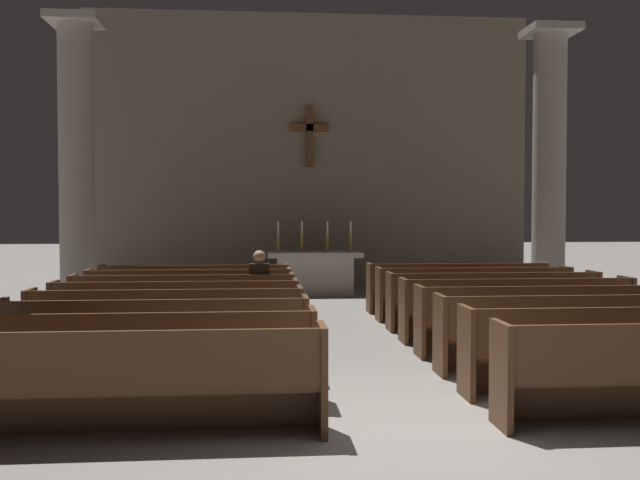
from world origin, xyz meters
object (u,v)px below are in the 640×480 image
(pew_left_row_7, at_px, (190,296))
(candlestick_outer_right, at_px, (351,242))
(lone_worshipper, at_px, (259,289))
(candlestick_outer_left, at_px, (278,242))
(column_left_second, at_px, (77,165))
(pew_left_row_3, at_px, (155,339))
(pew_left_row_5, at_px, (176,313))
(pew_right_row_5, at_px, (517,309))
(pew_right_row_6, at_px, (493,300))
(column_right_second, at_px, (549,168))
(pew_left_row_6, at_px, (184,304))
(pew_left_row_4, at_px, (167,325))
(pew_left_row_8, at_px, (195,290))
(pew_right_row_2, at_px, (626,350))
(pew_right_row_8, at_px, (457,287))
(pew_right_row_7, at_px, (474,293))
(pew_left_row_1, at_px, (120,383))
(candlestick_inner_left, at_px, (302,242))
(pew_right_row_4, at_px, (545,320))
(candlestick_inner_right, at_px, (327,242))
(pew_left_row_2, at_px, (140,358))
(altar, at_px, (315,272))
(pew_right_row_3, at_px, (581,333))

(pew_left_row_7, distance_m, candlestick_outer_right, 5.52)
(lone_worshipper, bearing_deg, candlestick_outer_left, 85.04)
(column_left_second, bearing_deg, pew_left_row_3, -70.43)
(pew_left_row_5, bearing_deg, pew_right_row_5, 0.00)
(pew_right_row_6, xyz_separation_m, column_right_second, (2.60, 4.07, 2.44))
(lone_worshipper, bearing_deg, pew_left_row_6, -178.16)
(pew_left_row_4, height_order, lone_worshipper, lone_worshipper)
(pew_left_row_3, xyz_separation_m, pew_left_row_5, (0.00, 2.15, 0.00))
(pew_left_row_8, height_order, lone_worshipper, lone_worshipper)
(pew_left_row_4, xyz_separation_m, candlestick_outer_left, (1.66, 7.54, 0.76))
(pew_left_row_7, height_order, lone_worshipper, lone_worshipper)
(pew_left_row_4, height_order, pew_left_row_6, same)
(pew_right_row_2, height_order, pew_right_row_8, same)
(pew_left_row_4, bearing_deg, column_right_second, 39.26)
(pew_left_row_6, distance_m, column_right_second, 8.97)
(pew_right_row_7, xyz_separation_m, pew_right_row_8, (0.00, 1.08, 0.00))
(pew_left_row_6, height_order, candlestick_outer_left, candlestick_outer_left)
(pew_left_row_7, height_order, pew_right_row_7, same)
(column_right_second, relative_size, candlestick_outer_right, 8.45)
(pew_left_row_1, height_order, pew_left_row_5, same)
(candlestick_outer_right, bearing_deg, candlestick_outer_left, 180.00)
(pew_left_row_6, bearing_deg, candlestick_inner_left, 67.72)
(column_left_second, bearing_deg, pew_right_row_6, -28.12)
(pew_right_row_7, bearing_deg, pew_right_row_4, -90.00)
(candlestick_inner_right, bearing_deg, pew_right_row_2, -77.17)
(candlestick_inner_left, distance_m, candlestick_outer_right, 1.15)
(pew_left_row_8, xyz_separation_m, lone_worshipper, (1.19, -2.11, 0.22))
(pew_left_row_7, xyz_separation_m, pew_right_row_5, (5.02, -2.15, 0.00))
(pew_right_row_5, relative_size, pew_right_row_7, 1.00)
(pew_left_row_2, xyz_separation_m, column_left_second, (-2.60, 8.38, 2.44))
(pew_left_row_1, height_order, lone_worshipper, lone_worshipper)
(pew_left_row_4, xyz_separation_m, candlestick_outer_right, (3.36, 7.54, 0.76))
(pew_right_row_5, xyz_separation_m, altar, (-2.51, 6.47, 0.06))
(column_right_second, bearing_deg, pew_left_row_6, -151.88)
(candlestick_inner_left, xyz_separation_m, candlestick_outer_right, (1.15, 0.00, 0.00))
(pew_left_row_3, relative_size, pew_left_row_4, 1.00)
(pew_right_row_5, distance_m, candlestick_outer_left, 7.33)
(candlestick_outer_left, bearing_deg, pew_right_row_5, -62.55)
(pew_right_row_8, distance_m, lone_worshipper, 4.37)
(pew_left_row_6, relative_size, pew_right_row_4, 1.00)
(pew_left_row_8, xyz_separation_m, pew_right_row_8, (5.02, 0.00, 0.00))
(pew_right_row_3, height_order, pew_right_row_8, same)
(candlestick_outer_left, bearing_deg, column_left_second, -162.75)
(pew_right_row_2, distance_m, candlestick_outer_left, 10.29)
(pew_left_row_2, relative_size, pew_left_row_8, 1.00)
(pew_left_row_6, relative_size, pew_right_row_6, 1.00)
(pew_right_row_5, xyz_separation_m, column_right_second, (2.60, 5.15, 2.44))
(pew_left_row_7, distance_m, pew_right_row_3, 6.61)
(pew_left_row_8, distance_m, lone_worshipper, 2.44)
(column_right_second, xyz_separation_m, candlestick_inner_right, (-4.80, 1.32, -1.68))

